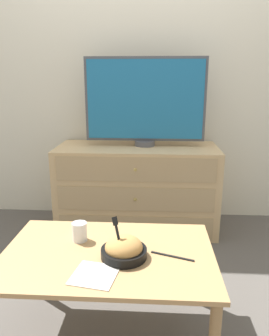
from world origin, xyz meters
TOP-DOWN VIEW (x-y plane):
  - ground_plane at (0.00, 0.00)m, footprint 12.00×12.00m
  - wall_back at (0.00, 0.03)m, footprint 12.00×0.05m
  - dresser at (-0.00, -0.29)m, footprint 1.24×0.53m
  - tv at (0.06, -0.24)m, footprint 0.91×0.16m
  - coffee_table at (-0.07, -1.46)m, footprint 0.94×0.62m
  - takeout_bowl at (0.01, -1.50)m, footprint 0.20×0.20m
  - drink_cup at (-0.22, -1.36)m, footprint 0.07×0.07m
  - napkin at (-0.10, -1.64)m, footprint 0.20×0.20m
  - knife at (0.22, -1.48)m, footprint 0.18×0.07m

SIDE VIEW (x-z plane):
  - ground_plane at x=0.00m, z-range 0.00..0.00m
  - dresser at x=0.00m, z-range 0.00..0.67m
  - coffee_table at x=-0.07m, z-range 0.16..0.60m
  - napkin at x=-0.10m, z-range 0.44..0.44m
  - knife at x=0.22m, z-range 0.44..0.44m
  - takeout_bowl at x=0.01m, z-range 0.38..0.57m
  - drink_cup at x=-0.22m, z-range 0.43..0.52m
  - tv at x=0.06m, z-range 0.68..1.34m
  - wall_back at x=0.00m, z-range 0.00..2.60m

